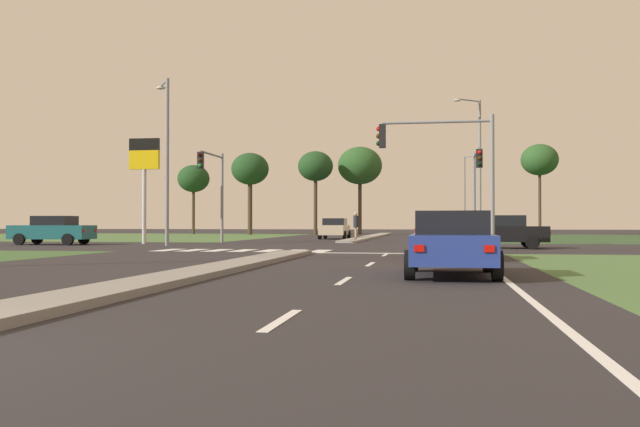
# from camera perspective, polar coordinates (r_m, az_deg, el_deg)

# --- Properties ---
(ground_plane) EXTENTS (200.00, 200.00, 0.00)m
(ground_plane) POSITION_cam_1_polar(r_m,az_deg,el_deg) (35.45, 0.62, -2.74)
(ground_plane) COLOR #282628
(grass_verge_far_left) EXTENTS (35.00, 35.00, 0.01)m
(grass_verge_far_left) POSITION_cam_1_polar(r_m,az_deg,el_deg) (67.07, -18.06, -1.77)
(grass_verge_far_left) COLOR #476B38
(grass_verge_far_left) RESTS_ON ground
(median_island_near) EXTENTS (1.20, 22.00, 0.14)m
(median_island_near) POSITION_cam_1_polar(r_m,az_deg,el_deg) (16.94, -9.23, -4.62)
(median_island_near) COLOR gray
(median_island_near) RESTS_ON ground
(median_island_far) EXTENTS (1.20, 36.00, 0.14)m
(median_island_far) POSITION_cam_1_polar(r_m,az_deg,el_deg) (60.27, 4.24, -1.86)
(median_island_far) COLOR gray
(median_island_far) RESTS_ON ground
(lane_dash_near) EXTENTS (0.14, 2.00, 0.01)m
(lane_dash_near) POSITION_cam_1_polar(r_m,az_deg,el_deg) (8.81, -3.13, -8.62)
(lane_dash_near) COLOR silver
(lane_dash_near) RESTS_ON ground
(lane_dash_second) EXTENTS (0.14, 2.00, 0.01)m
(lane_dash_second) POSITION_cam_1_polar(r_m,az_deg,el_deg) (14.70, 1.96, -5.48)
(lane_dash_second) COLOR silver
(lane_dash_second) RESTS_ON ground
(lane_dash_third) EXTENTS (0.14, 2.00, 0.01)m
(lane_dash_third) POSITION_cam_1_polar(r_m,az_deg,el_deg) (20.65, 4.12, -4.12)
(lane_dash_third) COLOR silver
(lane_dash_third) RESTS_ON ground
(lane_dash_fourth) EXTENTS (0.14, 2.00, 0.01)m
(lane_dash_fourth) POSITION_cam_1_polar(r_m,az_deg,el_deg) (26.62, 5.30, -3.37)
(lane_dash_fourth) COLOR silver
(lane_dash_fourth) RESTS_ON ground
(edge_line_right) EXTENTS (0.14, 24.00, 0.01)m
(edge_line_right) POSITION_cam_1_polar(r_m,az_deg,el_deg) (17.12, 14.29, -4.79)
(edge_line_right) COLOR silver
(edge_line_right) RESTS_ON ground
(stop_bar_near) EXTENTS (6.40, 0.50, 0.01)m
(stop_bar_near) POSITION_cam_1_polar(r_m,az_deg,el_deg) (28.09, 6.13, -3.23)
(stop_bar_near) COLOR silver
(stop_bar_near) RESTS_ON ground
(crosswalk_bar_near) EXTENTS (0.70, 2.80, 0.01)m
(crosswalk_bar_near) POSITION_cam_1_polar(r_m,az_deg,el_deg) (32.09, -12.21, -2.91)
(crosswalk_bar_near) COLOR silver
(crosswalk_bar_near) RESTS_ON ground
(crosswalk_bar_second) EXTENTS (0.70, 2.80, 0.01)m
(crosswalk_bar_second) POSITION_cam_1_polar(r_m,az_deg,el_deg) (31.68, -10.27, -2.95)
(crosswalk_bar_second) COLOR silver
(crosswalk_bar_second) RESTS_ON ground
(crosswalk_bar_third) EXTENTS (0.70, 2.80, 0.01)m
(crosswalk_bar_third) POSITION_cam_1_polar(r_m,az_deg,el_deg) (31.31, -8.29, -2.98)
(crosswalk_bar_third) COLOR silver
(crosswalk_bar_third) RESTS_ON ground
(crosswalk_bar_fourth) EXTENTS (0.70, 2.80, 0.01)m
(crosswalk_bar_fourth) POSITION_cam_1_polar(r_m,az_deg,el_deg) (30.98, -6.26, -3.00)
(crosswalk_bar_fourth) COLOR silver
(crosswalk_bar_fourth) RESTS_ON ground
(crosswalk_bar_fifth) EXTENTS (0.70, 2.80, 0.01)m
(crosswalk_bar_fifth) POSITION_cam_1_polar(r_m,az_deg,el_deg) (30.70, -4.19, -3.03)
(crosswalk_bar_fifth) COLOR silver
(crosswalk_bar_fifth) RESTS_ON ground
(crosswalk_bar_sixth) EXTENTS (0.70, 2.80, 0.01)m
(crosswalk_bar_sixth) POSITION_cam_1_polar(r_m,az_deg,el_deg) (30.45, -2.08, -3.05)
(crosswalk_bar_sixth) COLOR silver
(crosswalk_bar_sixth) RESTS_ON ground
(crosswalk_bar_seventh) EXTENTS (0.70, 2.80, 0.01)m
(crosswalk_bar_seventh) POSITION_cam_1_polar(r_m,az_deg,el_deg) (30.24, 0.06, -3.06)
(crosswalk_bar_seventh) COLOR silver
(crosswalk_bar_seventh) RESTS_ON ground
(car_blue_near) EXTENTS (2.02, 4.32, 1.48)m
(car_blue_near) POSITION_cam_1_polar(r_m,az_deg,el_deg) (16.32, 10.63, -2.35)
(car_blue_near) COLOR navy
(car_blue_near) RESTS_ON ground
(car_beige_second) EXTENTS (2.08, 4.21, 1.57)m
(car_beige_second) POSITION_cam_1_polar(r_m,az_deg,el_deg) (53.23, 1.20, -1.22)
(car_beige_second) COLOR #BCAD8E
(car_beige_second) RESTS_ON ground
(car_red_third) EXTENTS (2.04, 4.33, 1.57)m
(car_red_third) POSITION_cam_1_polar(r_m,az_deg,el_deg) (23.86, 10.03, -1.75)
(car_red_third) COLOR #A31919
(car_red_third) RESTS_ON ground
(car_teal_fourth) EXTENTS (4.53, 1.98, 1.61)m
(car_teal_fourth) POSITION_cam_1_polar(r_m,az_deg,el_deg) (41.86, -20.89, -1.26)
(car_teal_fourth) COLOR #19565B
(car_teal_fourth) RESTS_ON ground
(car_black_fifth) EXTENTS (4.52, 2.00, 1.58)m
(car_black_fifth) POSITION_cam_1_polar(r_m,az_deg,el_deg) (34.67, 14.38, -1.43)
(car_black_fifth) COLOR black
(car_black_fifth) RESTS_ON ground
(traffic_signal_near_right) EXTENTS (4.68, 0.32, 5.51)m
(traffic_signal_near_right) POSITION_cam_1_polar(r_m,az_deg,el_deg) (28.54, 10.39, 4.45)
(traffic_signal_near_right) COLOR gray
(traffic_signal_near_right) RESTS_ON ground
(traffic_signal_far_right) EXTENTS (0.32, 5.33, 5.29)m
(traffic_signal_far_right) POSITION_cam_1_polar(r_m,az_deg,el_deg) (39.75, 12.56, 2.83)
(traffic_signal_far_right) COLOR gray
(traffic_signal_far_right) RESTS_ON ground
(traffic_signal_far_left) EXTENTS (0.32, 4.36, 5.50)m
(traffic_signal_far_left) POSITION_cam_1_polar(r_m,az_deg,el_deg) (42.18, -8.59, 2.71)
(traffic_signal_far_left) COLOR gray
(traffic_signal_far_left) RESTS_ON ground
(street_lamp_second) EXTENTS (1.32, 1.67, 8.91)m
(street_lamp_second) POSITION_cam_1_polar(r_m,az_deg,el_deg) (38.43, -12.35, 4.86)
(street_lamp_second) COLOR gray
(street_lamp_second) RESTS_ON ground
(street_lamp_third) EXTENTS (2.10, 1.67, 10.47)m
(street_lamp_third) POSITION_cam_1_polar(r_m,az_deg,el_deg) (54.10, 12.70, 4.12)
(street_lamp_third) COLOR gray
(street_lamp_third) RESTS_ON ground
(street_lamp_fourth) EXTENTS (1.67, 2.17, 8.91)m
(street_lamp_fourth) POSITION_cam_1_polar(r_m,az_deg,el_deg) (82.29, 11.76, 1.89)
(street_lamp_fourth) COLOR gray
(street_lamp_fourth) RESTS_ON ground
(pedestrian_at_median) EXTENTS (0.34, 0.34, 1.80)m
(pedestrian_at_median) POSITION_cam_1_polar(r_m,az_deg,el_deg) (47.14, 2.92, -0.75)
(pedestrian_at_median) COLOR #9E8966
(pedestrian_at_median) RESTS_ON median_island_far
(fuel_price_totem) EXTENTS (1.80, 0.24, 6.14)m
(fuel_price_totem) POSITION_cam_1_polar(r_m,az_deg,el_deg) (42.15, -14.07, 3.71)
(fuel_price_totem) COLOR silver
(fuel_price_totem) RESTS_ON ground
(treeline_near) EXTENTS (3.48, 3.48, 7.54)m
(treeline_near) POSITION_cam_1_polar(r_m,az_deg,el_deg) (77.76, -10.23, 2.77)
(treeline_near) COLOR #423323
(treeline_near) RESTS_ON ground
(treeline_second) EXTENTS (3.93, 3.93, 8.57)m
(treeline_second) POSITION_cam_1_polar(r_m,az_deg,el_deg) (73.94, -5.70, 3.56)
(treeline_second) COLOR #423323
(treeline_second) RESTS_ON ground
(treeline_third) EXTENTS (3.56, 3.56, 8.50)m
(treeline_third) POSITION_cam_1_polar(r_m,az_deg,el_deg) (71.24, -0.37, 3.80)
(treeline_third) COLOR #423323
(treeline_third) RESTS_ON ground
(treeline_fourth) EXTENTS (4.64, 4.64, 9.21)m
(treeline_fourth) POSITION_cam_1_polar(r_m,az_deg,el_deg) (73.75, 3.26, 3.87)
(treeline_fourth) COLOR #423323
(treeline_fourth) RESTS_ON ground
(treeline_fifth) EXTENTS (3.64, 3.64, 9.01)m
(treeline_fifth) POSITION_cam_1_polar(r_m,az_deg,el_deg) (72.67, 17.40, 4.15)
(treeline_fifth) COLOR #423323
(treeline_fifth) RESTS_ON ground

